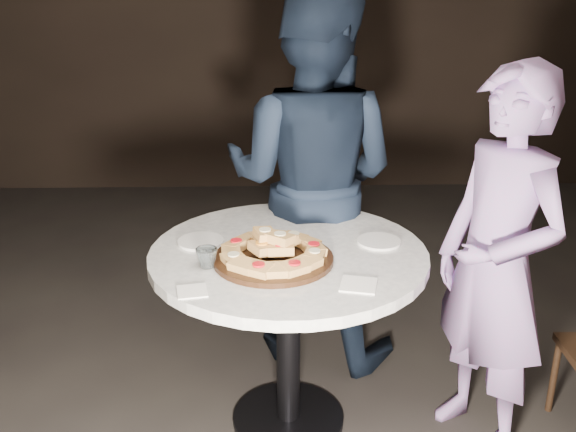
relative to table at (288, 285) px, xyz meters
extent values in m
plane|color=black|center=(-0.03, -0.07, -0.70)|extent=(7.00, 7.00, 0.00)
cylinder|color=black|center=(0.00, 0.00, -0.68)|extent=(0.55, 0.55, 0.03)
cylinder|color=black|center=(0.00, 0.00, -0.27)|extent=(0.11, 0.11, 0.79)
cylinder|color=silver|center=(0.00, 0.00, 0.14)|extent=(1.25, 1.25, 0.05)
cylinder|color=black|center=(-0.06, -0.11, 0.17)|extent=(0.55, 0.55, 0.02)
cube|color=tan|center=(0.10, -0.08, 0.20)|extent=(0.11, 0.12, 0.05)
cylinder|color=red|center=(0.10, -0.08, 0.22)|extent=(0.06, 0.06, 0.01)
cube|color=tan|center=(0.07, -0.02, 0.20)|extent=(0.13, 0.13, 0.05)
cube|color=tan|center=(0.02, 0.03, 0.20)|extent=(0.13, 0.12, 0.05)
cylinder|color=beige|center=(0.02, 0.03, 0.22)|extent=(0.06, 0.06, 0.01)
cube|color=tan|center=(-0.04, 0.05, 0.20)|extent=(0.12, 0.10, 0.05)
cube|color=tan|center=(-0.11, 0.05, 0.20)|extent=(0.11, 0.10, 0.05)
cylinder|color=red|center=(-0.11, 0.05, 0.22)|extent=(0.05, 0.05, 0.01)
cube|color=tan|center=(-0.17, 0.02, 0.20)|extent=(0.13, 0.13, 0.05)
cube|color=tan|center=(-0.21, -0.04, 0.20)|extent=(0.12, 0.13, 0.05)
cylinder|color=red|center=(-0.21, -0.04, 0.22)|extent=(0.06, 0.06, 0.01)
cube|color=tan|center=(-0.23, -0.10, 0.20)|extent=(0.09, 0.11, 0.05)
cube|color=tan|center=(-0.21, -0.17, 0.20)|extent=(0.11, 0.12, 0.05)
cylinder|color=beige|center=(-0.21, -0.17, 0.22)|extent=(0.06, 0.06, 0.01)
cube|color=tan|center=(-0.17, -0.23, 0.20)|extent=(0.13, 0.12, 0.05)
cube|color=tan|center=(-0.12, -0.26, 0.20)|extent=(0.13, 0.12, 0.05)
cylinder|color=red|center=(-0.12, -0.26, 0.22)|extent=(0.06, 0.06, 0.01)
cube|color=tan|center=(-0.05, -0.27, 0.20)|extent=(0.10, 0.08, 0.05)
cube|color=tan|center=(0.02, -0.25, 0.20)|extent=(0.13, 0.12, 0.05)
cylinder|color=red|center=(0.02, -0.25, 0.22)|extent=(0.06, 0.06, 0.01)
cube|color=tan|center=(0.07, -0.21, 0.20)|extent=(0.13, 0.13, 0.05)
cube|color=tan|center=(0.10, -0.15, 0.20)|extent=(0.10, 0.12, 0.05)
cylinder|color=beige|center=(0.10, -0.15, 0.22)|extent=(0.06, 0.06, 0.01)
cube|color=tan|center=(-0.02, -0.08, 0.23)|extent=(0.12, 0.12, 0.04)
cylinder|color=#2D6B1E|center=(-0.02, -0.08, 0.25)|extent=(0.06, 0.06, 0.01)
cube|color=tan|center=(-0.09, -0.06, 0.23)|extent=(0.13, 0.12, 0.04)
cylinder|color=beige|center=(-0.09, -0.06, 0.25)|extent=(0.06, 0.06, 0.01)
cube|color=tan|center=(-0.11, -0.14, 0.23)|extent=(0.11, 0.12, 0.04)
cylinder|color=orange|center=(-0.11, -0.14, 0.25)|extent=(0.06, 0.06, 0.01)
cube|color=tan|center=(-0.03, -0.15, 0.23)|extent=(0.10, 0.08, 0.04)
cylinder|color=red|center=(-0.03, -0.15, 0.25)|extent=(0.05, 0.05, 0.01)
cube|color=tan|center=(-0.09, -0.09, 0.26)|extent=(0.10, 0.12, 0.04)
cylinder|color=beige|center=(-0.09, -0.09, 0.28)|extent=(0.06, 0.06, 0.01)
cube|color=tan|center=(-0.04, -0.13, 0.26)|extent=(0.13, 0.12, 0.04)
cylinder|color=beige|center=(-0.04, -0.13, 0.28)|extent=(0.06, 0.06, 0.01)
cylinder|color=white|center=(-0.37, 0.09, 0.16)|extent=(0.23, 0.23, 0.01)
cylinder|color=white|center=(0.38, 0.07, 0.16)|extent=(0.23, 0.23, 0.01)
imported|color=silver|center=(-0.32, -0.15, 0.20)|extent=(0.09, 0.09, 0.08)
cube|color=white|center=(-0.35, -0.36, 0.16)|extent=(0.12, 0.12, 0.01)
cube|color=white|center=(0.25, -0.32, 0.16)|extent=(0.15, 0.15, 0.01)
cube|color=black|center=(0.13, 1.27, -0.28)|extent=(0.49, 0.49, 0.04)
cube|color=black|center=(0.19, 1.08, -0.07)|extent=(0.38, 0.16, 0.41)
cylinder|color=black|center=(0.24, 1.48, -0.49)|extent=(0.04, 0.04, 0.41)
cylinder|color=black|center=(-0.08, 1.37, -0.49)|extent=(0.04, 0.04, 0.41)
cylinder|color=black|center=(0.34, 1.16, -0.49)|extent=(0.04, 0.04, 0.41)
cylinder|color=black|center=(0.02, 1.06, -0.49)|extent=(0.04, 0.04, 0.41)
cylinder|color=black|center=(1.22, 0.05, -0.50)|extent=(0.03, 0.03, 0.39)
imported|color=black|center=(0.13, 0.63, 0.25)|extent=(1.11, 0.99, 1.90)
imported|color=#8369A4|center=(0.83, -0.11, 0.12)|extent=(0.60, 0.70, 1.63)
camera|label=1|loc=(-0.07, -2.40, 1.23)|focal=40.00mm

